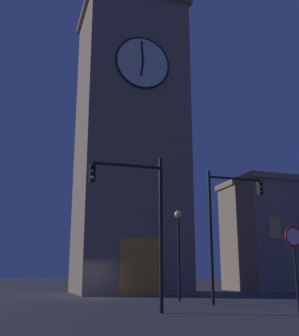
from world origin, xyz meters
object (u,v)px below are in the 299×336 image
Objects in this scene: clocktower at (130,138)px; traffic_signal_near at (226,215)px; no_horn_sign at (294,245)px; traffic_signal_mid at (140,208)px; street_lamp at (179,237)px.

clocktower is 15.32m from traffic_signal_near.
traffic_signal_near is 6.80m from no_horn_sign.
traffic_signal_mid is 1.24× the size of street_lamp.
traffic_signal_mid is at bearing 29.93° from traffic_signal_near.
clocktower is 13.16m from street_lamp.
traffic_signal_near is 2.11× the size of no_horn_sign.
clocktower is 5.94× the size of street_lamp.
traffic_signal_near reaches higher than street_lamp.
street_lamp is (1.40, -3.29, -0.91)m from traffic_signal_near.
no_horn_sign is (0.73, 6.47, -1.94)m from traffic_signal_near.
street_lamp reaches higher than no_horn_sign.
traffic_signal_near is (-1.87, 12.85, -8.13)m from clocktower.
no_horn_sign is (-4.96, 3.20, -1.59)m from traffic_signal_mid.
traffic_signal_mid is (3.82, 16.13, -8.48)m from clocktower.
no_horn_sign is at bearing 93.92° from street_lamp.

